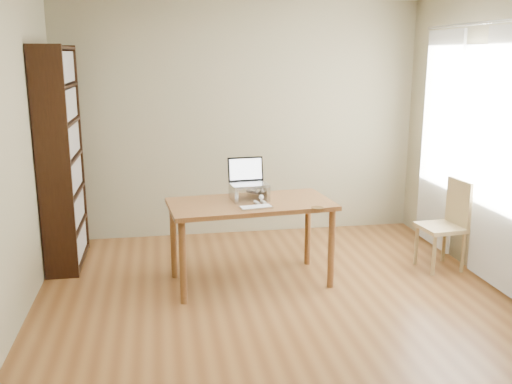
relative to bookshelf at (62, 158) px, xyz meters
The scene contains 10 objects.
room 2.43m from the bookshelf, 39.52° to the right, with size 4.04×4.54×2.64m.
bookshelf is the anchor object (origin of this frame).
curtains 3.83m from the bookshelf, 11.30° to the right, with size 0.03×1.90×2.25m.
desk 1.92m from the bookshelf, 25.50° to the right, with size 1.49×0.84×0.75m.
laptop_stand 1.86m from the bookshelf, 23.25° to the right, with size 0.32×0.25×0.13m.
laptop 1.83m from the bookshelf, 21.60° to the right, with size 0.34×0.30×0.23m.
keyboard 2.01m from the bookshelf, 31.10° to the right, with size 0.29×0.16×0.02m.
coaster 2.50m from the bookshelf, 26.52° to the right, with size 0.11×0.11×0.01m, color brown.
cat 1.88m from the bookshelf, 21.91° to the right, with size 0.24×0.48×0.15m.
chair 3.73m from the bookshelf, 12.21° to the right, with size 0.42×0.42×0.86m.
Camera 1 is at (-0.92, -4.04, 2.01)m, focal length 40.00 mm.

